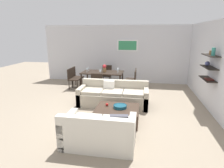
{
  "coord_description": "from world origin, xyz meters",
  "views": [
    {
      "loc": [
        0.99,
        -5.56,
        2.3
      ],
      "look_at": [
        0.0,
        0.2,
        0.75
      ],
      "focal_mm": 30.44,
      "sensor_mm": 36.0,
      "label": 1
    }
  ],
  "objects_px": {
    "dining_chair_head": "(107,73)",
    "dining_chair_left_far": "(76,75)",
    "dining_table": "(103,74)",
    "dining_chair_foot": "(98,83)",
    "loveseat_white": "(99,132)",
    "wine_glass_head": "(105,68)",
    "wine_glass_right_near": "(117,70)",
    "dining_chair_left_near": "(72,78)",
    "sofa_beige": "(113,96)",
    "centerpiece_vase": "(104,68)",
    "coffee_table": "(117,114)",
    "wine_glass_foot": "(100,71)",
    "dining_chair_right_far": "(133,78)",
    "apple_on_coffee_table": "(107,105)",
    "decorative_bowl": "(120,106)",
    "wine_glass_left_far": "(88,68)",
    "wine_glass_right_far": "(118,69)",
    "wine_glass_left_near": "(87,69)",
    "dining_chair_right_near": "(132,80)"
  },
  "relations": [
    {
      "from": "wine_glass_head",
      "to": "dining_chair_head",
      "type": "bearing_deg",
      "value": 90.0
    },
    {
      "from": "wine_glass_foot",
      "to": "dining_chair_foot",
      "type": "bearing_deg",
      "value": -90.0
    },
    {
      "from": "apple_on_coffee_table",
      "to": "dining_chair_right_far",
      "type": "distance_m",
      "value": 3.12
    },
    {
      "from": "coffee_table",
      "to": "sofa_beige",
      "type": "bearing_deg",
      "value": 104.08
    },
    {
      "from": "dining_chair_head",
      "to": "centerpiece_vase",
      "type": "relative_size",
      "value": 2.79
    },
    {
      "from": "coffee_table",
      "to": "dining_chair_foot",
      "type": "xyz_separation_m",
      "value": [
        -1.05,
        2.08,
        0.31
      ]
    },
    {
      "from": "dining_chair_right_near",
      "to": "wine_glass_foot",
      "type": "height_order",
      "value": "wine_glass_foot"
    },
    {
      "from": "apple_on_coffee_table",
      "to": "wine_glass_foot",
      "type": "height_order",
      "value": "wine_glass_foot"
    },
    {
      "from": "dining_chair_foot",
      "to": "dining_chair_right_near",
      "type": "xyz_separation_m",
      "value": [
        1.27,
        0.67,
        0.0
      ]
    },
    {
      "from": "dining_chair_head",
      "to": "wine_glass_head",
      "type": "bearing_deg",
      "value": -90.0
    },
    {
      "from": "dining_chair_head",
      "to": "dining_chair_left_far",
      "type": "relative_size",
      "value": 1.0
    },
    {
      "from": "coffee_table",
      "to": "wine_glass_right_far",
      "type": "bearing_deg",
      "value": 97.49
    },
    {
      "from": "coffee_table",
      "to": "dining_chair_right_far",
      "type": "relative_size",
      "value": 1.3
    },
    {
      "from": "dining_chair_foot",
      "to": "dining_chair_left_near",
      "type": "distance_m",
      "value": 1.43
    },
    {
      "from": "dining_chair_right_far",
      "to": "dining_chair_left_near",
      "type": "distance_m",
      "value": 2.57
    },
    {
      "from": "apple_on_coffee_table",
      "to": "wine_glass_right_near",
      "type": "xyz_separation_m",
      "value": [
        -0.11,
        2.75,
        0.45
      ]
    },
    {
      "from": "loveseat_white",
      "to": "coffee_table",
      "type": "height_order",
      "value": "loveseat_white"
    },
    {
      "from": "dining_chair_right_near",
      "to": "wine_glass_left_far",
      "type": "height_order",
      "value": "wine_glass_left_far"
    },
    {
      "from": "dining_chair_left_far",
      "to": "decorative_bowl",
      "type": "bearing_deg",
      "value": -52.83
    },
    {
      "from": "dining_chair_right_near",
      "to": "wine_glass_right_far",
      "type": "relative_size",
      "value": 5.72
    },
    {
      "from": "coffee_table",
      "to": "dining_chair_left_near",
      "type": "bearing_deg",
      "value": 130.14
    },
    {
      "from": "decorative_bowl",
      "to": "wine_glass_head",
      "type": "bearing_deg",
      "value": 108.57
    },
    {
      "from": "dining_chair_right_far",
      "to": "wine_glass_foot",
      "type": "xyz_separation_m",
      "value": [
        -1.27,
        -0.63,
        0.37
      ]
    },
    {
      "from": "dining_chair_foot",
      "to": "wine_glass_left_far",
      "type": "height_order",
      "value": "wine_glass_left_far"
    },
    {
      "from": "apple_on_coffee_table",
      "to": "dining_chair_right_near",
      "type": "relative_size",
      "value": 0.09
    },
    {
      "from": "decorative_bowl",
      "to": "apple_on_coffee_table",
      "type": "bearing_deg",
      "value": 168.16
    },
    {
      "from": "wine_glass_foot",
      "to": "dining_table",
      "type": "bearing_deg",
      "value": 90.0
    },
    {
      "from": "wine_glass_right_near",
      "to": "wine_glass_foot",
      "type": "bearing_deg",
      "value": -155.45
    },
    {
      "from": "dining_chair_left_far",
      "to": "wine_glass_foot",
      "type": "xyz_separation_m",
      "value": [
        1.27,
        -0.63,
        0.37
      ]
    },
    {
      "from": "dining_table",
      "to": "dining_chair_foot",
      "type": "xyz_separation_m",
      "value": [
        0.0,
        -0.88,
        -0.17
      ]
    },
    {
      "from": "dining_chair_right_far",
      "to": "dining_chair_head",
      "type": "height_order",
      "value": "same"
    },
    {
      "from": "loveseat_white",
      "to": "wine_glass_left_far",
      "type": "distance_m",
      "value": 4.56
    },
    {
      "from": "coffee_table",
      "to": "wine_glass_left_far",
      "type": "height_order",
      "value": "wine_glass_left_far"
    },
    {
      "from": "sofa_beige",
      "to": "centerpiece_vase",
      "type": "height_order",
      "value": "centerpiece_vase"
    },
    {
      "from": "dining_chair_left_near",
      "to": "wine_glass_right_far",
      "type": "relative_size",
      "value": 5.72
    },
    {
      "from": "sofa_beige",
      "to": "wine_glass_head",
      "type": "relative_size",
      "value": 14.5
    },
    {
      "from": "dining_chair_right_far",
      "to": "wine_glass_left_far",
      "type": "xyz_separation_m",
      "value": [
        -1.91,
        -0.1,
        0.36
      ]
    },
    {
      "from": "loveseat_white",
      "to": "wine_glass_left_near",
      "type": "xyz_separation_m",
      "value": [
        -1.49,
        4.04,
        0.57
      ]
    },
    {
      "from": "wine_glass_right_near",
      "to": "dining_chair_left_near",
      "type": "bearing_deg",
      "value": -177.13
    },
    {
      "from": "dining_chair_head",
      "to": "dining_chair_left_far",
      "type": "bearing_deg",
      "value": -152.2
    },
    {
      "from": "decorative_bowl",
      "to": "dining_chair_left_far",
      "type": "relative_size",
      "value": 0.41
    },
    {
      "from": "wine_glass_right_far",
      "to": "wine_glass_right_near",
      "type": "height_order",
      "value": "wine_glass_right_near"
    },
    {
      "from": "dining_chair_right_far",
      "to": "dining_chair_left_near",
      "type": "bearing_deg",
      "value": -170.45
    },
    {
      "from": "apple_on_coffee_table",
      "to": "wine_glass_head",
      "type": "relative_size",
      "value": 0.51
    },
    {
      "from": "dining_chair_right_far",
      "to": "dining_chair_left_near",
      "type": "height_order",
      "value": "same"
    },
    {
      "from": "dining_table",
      "to": "loveseat_white",
      "type": "bearing_deg",
      "value": -78.55
    },
    {
      "from": "loveseat_white",
      "to": "dining_chair_head",
      "type": "relative_size",
      "value": 1.72
    },
    {
      "from": "dining_table",
      "to": "dining_chair_right_far",
      "type": "relative_size",
      "value": 1.95
    },
    {
      "from": "coffee_table",
      "to": "dining_chair_left_near",
      "type": "distance_m",
      "value": 3.61
    },
    {
      "from": "dining_chair_left_near",
      "to": "coffee_table",
      "type": "bearing_deg",
      "value": -49.86
    }
  ]
}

